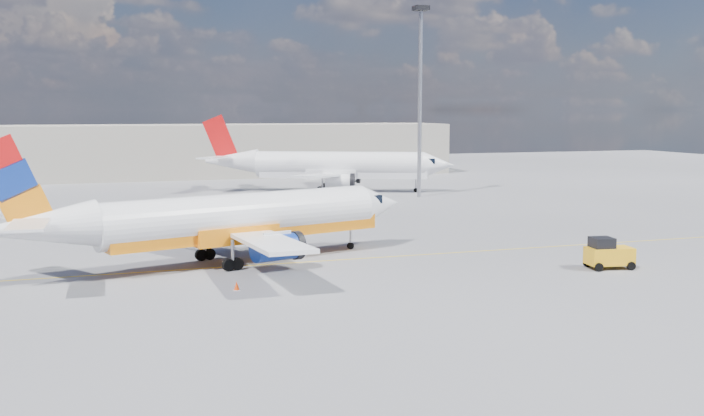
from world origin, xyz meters
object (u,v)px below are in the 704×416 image
object	(u,v)px
second_jet	(332,166)
traffic_cone	(237,286)
gse_tug	(608,254)
main_jet	(229,220)

from	to	relation	value
second_jet	traffic_cone	xyz separation A→B (m)	(-21.03, -50.65, -2.97)
second_jet	gse_tug	world-z (taller)	second_jet
second_jet	traffic_cone	distance (m)	54.92
gse_tug	second_jet	bearing A→B (deg)	101.67
gse_tug	traffic_cone	xyz separation A→B (m)	(-24.03, 1.38, -0.72)
main_jet	second_jet	bearing A→B (deg)	48.41
second_jet	traffic_cone	world-z (taller)	second_jet
second_jet	gse_tug	xyz separation A→B (m)	(3.00, -52.03, -2.25)
main_jet	traffic_cone	distance (m)	8.43
traffic_cone	gse_tug	bearing A→B (deg)	-3.29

